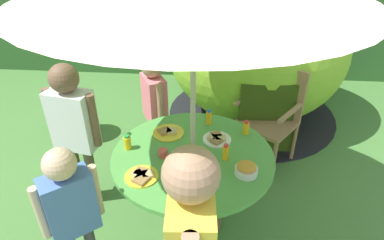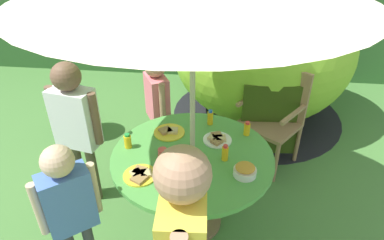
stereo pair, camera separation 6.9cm
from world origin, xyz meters
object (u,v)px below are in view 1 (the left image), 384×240
object	(u,v)px
garden_table	(193,170)
juice_bottle_center_front	(209,117)
juice_bottle_near_right	(246,128)
plate_far_right	(190,197)
juice_bottle_near_left	(127,142)
juice_bottle_front_edge	(197,158)
wooden_chair	(272,111)
cup_near	(163,153)
child_in_yellow_shirt	(191,239)
potted_plant	(71,111)
child_in_pink_shirt	(154,99)
plate_far_left	(142,176)
plate_mid_right	(217,139)
child_in_blue_shirt	(70,204)
plate_mid_left	(168,132)
dome_tent	(257,51)
child_in_white_shirt	(73,120)
snack_bowl	(246,169)
juice_bottle_center_back	(226,152)

from	to	relation	value
garden_table	juice_bottle_center_front	xyz separation A→B (m)	(0.10, 0.43, 0.21)
juice_bottle_near_right	plate_far_right	bearing A→B (deg)	-117.25
juice_bottle_near_left	juice_bottle_front_edge	size ratio (longest dim) A/B	0.98
wooden_chair	cup_near	xyz separation A→B (m)	(-0.92, -1.00, 0.18)
child_in_yellow_shirt	juice_bottle_near_left	size ratio (longest dim) A/B	12.14
potted_plant	child_in_pink_shirt	xyz separation A→B (m)	(1.03, -0.37, 0.40)
plate_far_left	juice_bottle_near_right	size ratio (longest dim) A/B	1.93
plate_far_left	garden_table	bearing A→B (deg)	41.09
child_in_yellow_shirt	garden_table	bearing A→B (deg)	0.00
wooden_chair	juice_bottle_center_front	size ratio (longest dim) A/B	7.50
garden_table	plate_mid_right	world-z (taller)	plate_mid_right
potted_plant	cup_near	distance (m)	1.76
child_in_pink_shirt	juice_bottle_near_right	bearing A→B (deg)	31.48
potted_plant	juice_bottle_near_right	world-z (taller)	juice_bottle_near_right
juice_bottle_near_left	juice_bottle_front_edge	world-z (taller)	juice_bottle_front_edge
wooden_chair	potted_plant	distance (m)	2.18
child_in_blue_shirt	child_in_yellow_shirt	distance (m)	0.86
wooden_chair	juice_bottle_near_left	distance (m)	1.53
plate_mid_left	dome_tent	bearing A→B (deg)	62.74
potted_plant	juice_bottle_front_edge	size ratio (longest dim) A/B	5.26
child_in_white_shirt	juice_bottle_near_right	bearing A→B (deg)	16.06
child_in_white_shirt	plate_mid_left	bearing A→B (deg)	16.26
child_in_white_shirt	plate_far_right	xyz separation A→B (m)	(0.97, -0.63, -0.11)
juice_bottle_near_left	juice_bottle_near_right	world-z (taller)	same
child_in_blue_shirt	plate_far_left	xyz separation A→B (m)	(0.37, 0.28, 0.00)
wooden_chair	plate_mid_right	bearing A→B (deg)	-88.59
potted_plant	child_in_blue_shirt	distance (m)	1.90
child_in_yellow_shirt	plate_mid_right	xyz separation A→B (m)	(0.11, 1.10, -0.19)
plate_mid_right	child_in_yellow_shirt	bearing A→B (deg)	-95.62
child_in_yellow_shirt	cup_near	bearing A→B (deg)	13.60
potted_plant	juice_bottle_front_edge	bearing A→B (deg)	-40.41
dome_tent	plate_far_right	world-z (taller)	dome_tent
child_in_pink_shirt	child_in_blue_shirt	world-z (taller)	child_in_pink_shirt
wooden_chair	child_in_yellow_shirt	size ratio (longest dim) A/B	0.69
snack_bowl	dome_tent	bearing A→B (deg)	83.42
juice_bottle_front_edge	cup_near	size ratio (longest dim) A/B	1.79
potted_plant	plate_mid_right	xyz separation A→B (m)	(1.62, -0.95, 0.38)
plate_far_left	juice_bottle_center_front	xyz separation A→B (m)	(0.42, 0.71, 0.05)
potted_plant	dome_tent	bearing A→B (deg)	19.01
child_in_white_shirt	child_in_blue_shirt	world-z (taller)	child_in_white_shirt
child_in_yellow_shirt	child_in_blue_shirt	bearing A→B (deg)	61.16
plate_mid_right	juice_bottle_center_back	world-z (taller)	juice_bottle_center_back
snack_bowl	juice_bottle_center_back	world-z (taller)	juice_bottle_center_back
child_in_pink_shirt	plate_mid_right	distance (m)	0.83
dome_tent	juice_bottle_near_right	bearing A→B (deg)	-101.53
garden_table	child_in_yellow_shirt	distance (m)	0.98
wooden_chair	plate_mid_right	distance (m)	0.95
child_in_blue_shirt	cup_near	xyz separation A→B (m)	(0.48, 0.52, 0.02)
garden_table	dome_tent	distance (m)	1.97
dome_tent	juice_bottle_near_left	size ratio (longest dim) A/B	19.09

